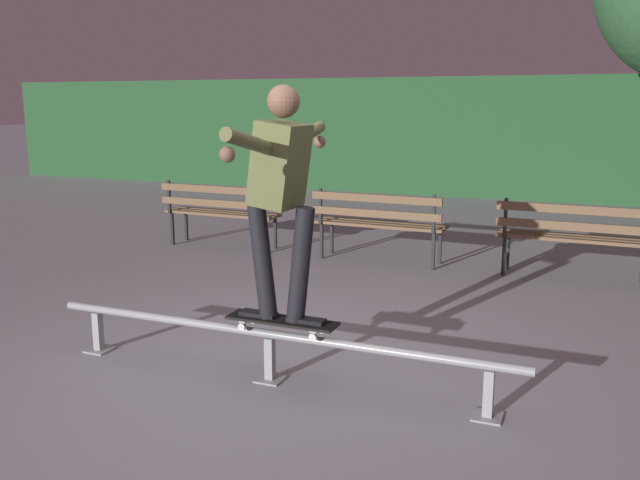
% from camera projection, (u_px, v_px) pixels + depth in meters
% --- Properties ---
extents(ground_plane, '(90.00, 90.00, 0.00)m').
position_uv_depth(ground_plane, '(274.00, 377.00, 4.69)').
color(ground_plane, gray).
extents(hedge_backdrop, '(24.00, 1.20, 2.41)m').
position_uv_depth(hedge_backdrop, '(492.00, 137.00, 13.67)').
color(hedge_backdrop, '#234C28').
rests_on(hedge_backdrop, ground).
extents(grind_rail, '(3.50, 0.18, 0.37)m').
position_uv_depth(grind_rail, '(270.00, 342.00, 4.58)').
color(grind_rail, gray).
rests_on(grind_rail, ground).
extents(skateboard, '(0.78, 0.21, 0.09)m').
position_uv_depth(skateboard, '(282.00, 321.00, 4.51)').
color(skateboard, black).
rests_on(skateboard, grind_rail).
extents(skateboarder, '(0.62, 1.41, 1.56)m').
position_uv_depth(skateboarder, '(281.00, 184.00, 4.32)').
color(skateboarder, black).
rests_on(skateboarder, skateboard).
extents(park_bench_leftmost, '(1.61, 0.46, 0.88)m').
position_uv_depth(park_bench_leftmost, '(219.00, 208.00, 8.76)').
color(park_bench_leftmost, black).
rests_on(park_bench_leftmost, ground).
extents(park_bench_left_center, '(1.61, 0.46, 0.88)m').
position_uv_depth(park_bench_left_center, '(378.00, 219.00, 7.94)').
color(park_bench_left_center, black).
rests_on(park_bench_left_center, ground).
extents(park_bench_right_center, '(1.61, 0.46, 0.88)m').
position_uv_depth(park_bench_right_center, '(574.00, 232.00, 7.13)').
color(park_bench_right_center, black).
rests_on(park_bench_right_center, ground).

